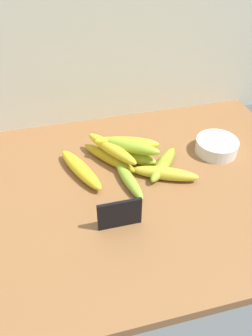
% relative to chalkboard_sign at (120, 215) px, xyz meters
% --- Properties ---
extents(counter_top, '(1.10, 0.76, 0.03)m').
position_rel_chalkboard_sign_xyz_m(counter_top, '(0.05, 0.12, -0.05)').
color(counter_top, brown).
rests_on(counter_top, ground).
extents(back_wall, '(1.30, 0.02, 0.70)m').
position_rel_chalkboard_sign_xyz_m(back_wall, '(0.05, 0.51, 0.28)').
color(back_wall, beige).
rests_on(back_wall, ground).
extents(chalkboard_sign, '(0.11, 0.02, 0.08)m').
position_rel_chalkboard_sign_xyz_m(chalkboard_sign, '(0.00, 0.00, 0.00)').
color(chalkboard_sign, black).
rests_on(chalkboard_sign, counter_top).
extents(fruit_bowl, '(0.13, 0.13, 0.04)m').
position_rel_chalkboard_sign_xyz_m(fruit_bowl, '(0.37, 0.22, -0.02)').
color(fruit_bowl, silver).
rests_on(fruit_bowl, counter_top).
extents(banana_0, '(0.16, 0.16, 0.04)m').
position_rel_chalkboard_sign_xyz_m(banana_0, '(0.09, 0.25, -0.02)').
color(banana_0, '#A7BA2A').
rests_on(banana_0, counter_top).
extents(banana_1, '(0.12, 0.21, 0.04)m').
position_rel_chalkboard_sign_xyz_m(banana_1, '(-0.07, 0.21, -0.02)').
color(banana_1, yellow).
rests_on(banana_1, counter_top).
extents(banana_2, '(0.14, 0.15, 0.04)m').
position_rel_chalkboard_sign_xyz_m(banana_2, '(0.18, 0.18, -0.02)').
color(banana_2, '#95B22B').
rests_on(banana_2, counter_top).
extents(banana_3, '(0.15, 0.19, 0.03)m').
position_rel_chalkboard_sign_xyz_m(banana_3, '(0.03, 0.25, -0.02)').
color(banana_3, '#B79919').
rests_on(banana_3, counter_top).
extents(banana_4, '(0.06, 0.17, 0.03)m').
position_rel_chalkboard_sign_xyz_m(banana_4, '(0.06, 0.14, -0.02)').
color(banana_4, '#94BA37').
rests_on(banana_4, counter_top).
extents(banana_5, '(0.19, 0.12, 0.04)m').
position_rel_chalkboard_sign_xyz_m(banana_5, '(0.17, 0.14, -0.02)').
color(banana_5, gold).
rests_on(banana_5, counter_top).
extents(banana_6, '(0.18, 0.14, 0.04)m').
position_rel_chalkboard_sign_xyz_m(banana_6, '(0.08, 0.23, 0.03)').
color(banana_6, '#97B22B').
rests_on(banana_6, banana_0).
extents(banana_7, '(0.14, 0.19, 0.04)m').
position_rel_chalkboard_sign_xyz_m(banana_7, '(0.04, 0.25, 0.01)').
color(banana_7, yellow).
rests_on(banana_7, banana_3).
extents(banana_8, '(0.19, 0.10, 0.04)m').
position_rel_chalkboard_sign_xyz_m(banana_8, '(0.08, 0.25, 0.02)').
color(banana_8, yellow).
rests_on(banana_8, banana_0).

